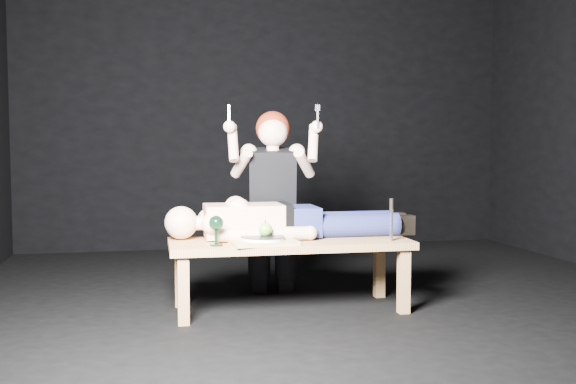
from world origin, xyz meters
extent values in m
plane|color=black|center=(0.00, 0.00, 0.00)|extent=(5.00, 5.00, 0.00)
plane|color=black|center=(0.00, 2.50, 1.50)|extent=(5.00, 0.00, 5.00)
cube|color=tan|center=(-0.35, -0.16, 0.23)|extent=(1.51, 0.58, 0.45)
cube|color=tan|center=(-0.54, -0.30, 0.46)|extent=(0.42, 0.33, 0.02)
cylinder|color=white|center=(-0.54, -0.30, 0.48)|extent=(0.29, 0.29, 0.02)
sphere|color=green|center=(-0.52, -0.29, 0.54)|extent=(0.08, 0.08, 0.08)
cube|color=#B2B2B7|center=(-0.69, -0.30, 0.45)|extent=(0.04, 0.16, 0.01)
cube|color=#B2B2B7|center=(-0.31, -0.31, 0.45)|extent=(0.04, 0.16, 0.01)
cube|color=#B2B2B7|center=(-0.35, -0.24, 0.45)|extent=(0.14, 0.10, 0.01)
camera|label=1|loc=(-1.22, -4.25, 1.05)|focal=41.48mm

